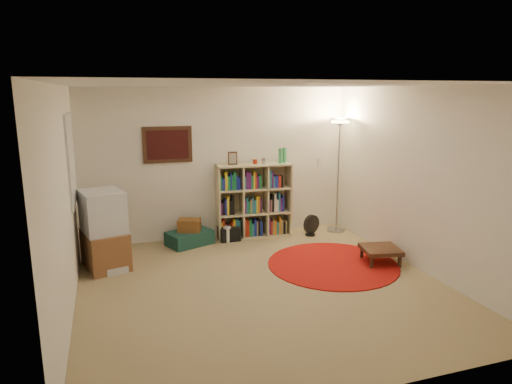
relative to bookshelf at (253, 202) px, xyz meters
The scene contains 12 objects.
room 2.15m from the bookshelf, 106.05° to the right, with size 4.54×4.54×2.54m.
bookshelf is the anchor object (origin of this frame).
floor_lamp 1.84m from the bookshelf, ahead, with size 0.44×0.44×1.99m.
floor_fan 1.09m from the bookshelf, 16.52° to the right, with size 0.32×0.22×0.37m.
tv_stand 2.50m from the bookshelf, 163.91° to the right, with size 0.70×0.86×1.10m.
dvd_box 2.53m from the bookshelf, 157.53° to the right, with size 0.33×0.29×0.10m.
suitcase 1.22m from the bookshelf, behind, with size 0.81×0.67×0.22m.
wicker_basket 1.15m from the bookshelf, behind, with size 0.42×0.36×0.20m.
duffel_bag 0.67m from the bookshelf, behind, with size 0.34×0.28×0.23m.
paper_towel 0.71m from the bookshelf, 162.38° to the right, with size 0.13×0.13×0.26m.
red_rug 1.86m from the bookshelf, 67.27° to the right, with size 1.86×1.86×0.02m.
side_table 2.27m from the bookshelf, 52.53° to the right, with size 0.60×0.60×0.23m.
Camera 1 is at (-1.78, -5.11, 2.41)m, focal length 32.00 mm.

